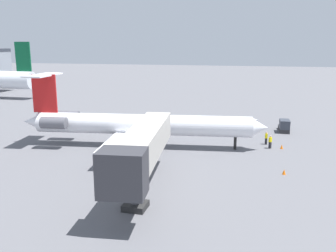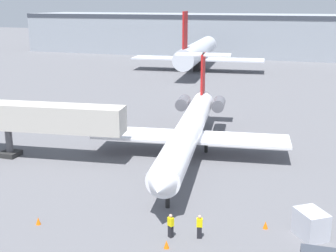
% 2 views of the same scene
% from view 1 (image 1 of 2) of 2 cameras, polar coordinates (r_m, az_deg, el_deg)
% --- Properties ---
extents(ground_plane, '(400.00, 400.00, 0.10)m').
position_cam_1_polar(ground_plane, '(49.78, -4.79, -2.33)').
color(ground_plane, '#5B5B60').
extents(regional_jet, '(20.55, 31.73, 9.16)m').
position_cam_1_polar(regional_jet, '(46.20, -5.35, 0.37)').
color(regional_jet, white).
rests_on(regional_jet, ground_plane).
extents(jet_bridge, '(17.28, 5.08, 5.93)m').
position_cam_1_polar(jet_bridge, '(30.38, -4.27, -3.59)').
color(jet_bridge, '#B7B2A8').
rests_on(jet_bridge, ground_plane).
extents(ground_crew_marshaller, '(0.44, 0.34, 1.69)m').
position_cam_1_polar(ground_crew_marshaller, '(49.11, 15.30, -1.85)').
color(ground_crew_marshaller, black).
rests_on(ground_crew_marshaller, ground_plane).
extents(ground_crew_loader, '(0.48, 0.43, 1.69)m').
position_cam_1_polar(ground_crew_loader, '(47.31, 15.90, -2.42)').
color(ground_crew_loader, black).
rests_on(ground_crew_loader, ground_plane).
extents(baggage_tug_lead, '(4.06, 1.57, 1.90)m').
position_cam_1_polar(baggage_tug_lead, '(57.11, 17.94, -0.05)').
color(baggage_tug_lead, '#262628').
rests_on(baggage_tug_lead, ground_plane).
extents(cargo_container_uld, '(2.59, 2.71, 1.86)m').
position_cam_1_polar(cargo_container_uld, '(55.99, 12.66, 0.11)').
color(cargo_container_uld, silver).
rests_on(cargo_container_uld, ground_plane).
extents(traffic_cone_near, '(0.36, 0.36, 0.55)m').
position_cam_1_polar(traffic_cone_near, '(53.23, 12.30, -1.24)').
color(traffic_cone_near, orange).
rests_on(traffic_cone_near, ground_plane).
extents(traffic_cone_mid, '(0.36, 0.36, 0.55)m').
position_cam_1_polar(traffic_cone_mid, '(38.42, 17.93, -6.92)').
color(traffic_cone_mid, orange).
rests_on(traffic_cone_mid, ground_plane).
extents(traffic_cone_far, '(0.36, 0.36, 0.55)m').
position_cam_1_polar(traffic_cone_far, '(47.70, 17.58, -3.14)').
color(traffic_cone_far, orange).
rests_on(traffic_cone_far, ground_plane).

